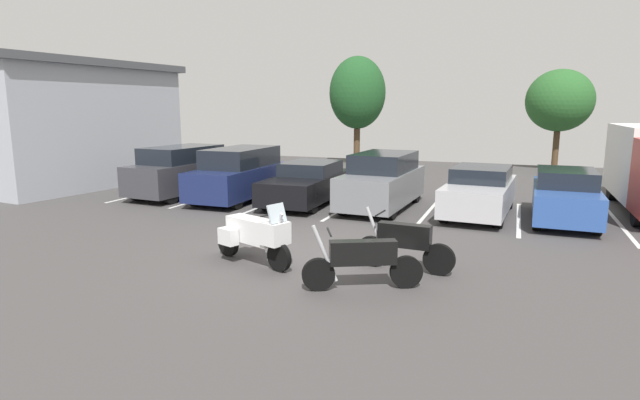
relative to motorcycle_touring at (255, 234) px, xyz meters
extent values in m
cube|color=#423F3F|center=(0.66, 0.99, -0.73)|extent=(44.00, 44.00, 0.10)
cylinder|color=black|center=(0.69, -0.26, -0.37)|extent=(0.62, 0.33, 0.62)
cylinder|color=black|center=(-0.89, 0.34, -0.37)|extent=(0.62, 0.33, 0.62)
cube|color=white|center=(-0.10, 0.04, 0.07)|extent=(1.34, 0.85, 0.52)
cylinder|color=#B2B2B7|center=(0.58, -0.22, 0.03)|extent=(0.49, 0.24, 1.09)
cylinder|color=black|center=(0.51, -0.19, 0.52)|extent=(0.25, 0.59, 0.04)
cube|color=white|center=(0.60, -0.23, 0.13)|extent=(0.59, 0.63, 0.47)
cube|color=#B2C1CC|center=(0.65, -0.24, 0.56)|extent=(0.31, 0.47, 0.39)
cube|color=white|center=(-0.33, 0.50, -0.07)|extent=(0.50, 0.38, 0.36)
cube|color=white|center=(-0.58, -0.16, -0.07)|extent=(0.50, 0.38, 0.36)
cylinder|color=black|center=(2.38, 0.79, -0.35)|extent=(0.66, 0.17, 0.66)
cylinder|color=black|center=(3.85, 0.69, -0.35)|extent=(0.66, 0.17, 0.66)
cube|color=black|center=(3.11, 0.74, 0.08)|extent=(1.12, 0.35, 0.50)
cylinder|color=#B2B2B7|center=(2.50, 0.79, 0.07)|extent=(0.51, 0.11, 1.13)
cylinder|color=black|center=(2.58, 0.78, 0.51)|extent=(0.08, 0.62, 0.04)
cylinder|color=black|center=(1.87, -1.03, -0.37)|extent=(0.61, 0.38, 0.62)
cylinder|color=black|center=(3.37, -0.29, -0.37)|extent=(0.61, 0.38, 0.62)
cube|color=black|center=(2.62, -0.66, 0.04)|extent=(1.25, 0.80, 0.45)
cylinder|color=#B2B2B7|center=(1.98, -0.97, 0.04)|extent=(0.48, 0.28, 1.10)
cylinder|color=black|center=(2.05, -0.94, 0.45)|extent=(0.31, 0.57, 0.04)
cube|color=silver|center=(-8.48, 7.03, -0.67)|extent=(0.12, 5.15, 0.01)
cube|color=silver|center=(-5.71, 7.03, -0.67)|extent=(0.12, 5.15, 0.01)
cube|color=silver|center=(-2.93, 7.03, -0.67)|extent=(0.12, 5.15, 0.01)
cube|color=silver|center=(-0.16, 7.03, -0.67)|extent=(0.12, 5.15, 0.01)
cube|color=silver|center=(2.61, 7.03, -0.67)|extent=(0.12, 5.15, 0.01)
cube|color=silver|center=(5.38, 7.03, -0.67)|extent=(0.12, 5.15, 0.01)
cube|color=silver|center=(8.16, 7.03, -0.67)|extent=(0.12, 5.15, 0.01)
cube|color=#38383D|center=(-6.85, 6.75, 0.09)|extent=(2.19, 4.61, 1.08)
cube|color=black|center=(-6.84, 6.87, 0.93)|extent=(1.94, 3.25, 0.60)
cylinder|color=black|center=(-6.16, 5.17, -0.33)|extent=(0.27, 0.71, 0.69)
cylinder|color=black|center=(-7.76, 5.29, -0.33)|extent=(0.27, 0.71, 0.69)
cylinder|color=black|center=(-5.94, 8.21, -0.33)|extent=(0.27, 0.71, 0.69)
cylinder|color=black|center=(-7.53, 8.33, -0.33)|extent=(0.27, 0.71, 0.69)
cube|color=navy|center=(-4.32, 6.76, 0.04)|extent=(1.91, 4.72, 1.01)
cube|color=black|center=(-4.32, 6.99, 0.89)|extent=(1.74, 3.24, 0.69)
cylinder|color=black|center=(-3.50, 5.17, -0.35)|extent=(0.23, 0.66, 0.66)
cylinder|color=black|center=(-5.10, 5.15, -0.35)|extent=(0.23, 0.66, 0.66)
cylinder|color=black|center=(-3.53, 8.36, -0.35)|extent=(0.23, 0.66, 0.66)
cylinder|color=black|center=(-5.13, 8.35, -0.35)|extent=(0.23, 0.66, 0.66)
cube|color=black|center=(-1.70, 7.06, -0.07)|extent=(1.98, 4.90, 0.79)
cube|color=black|center=(-1.71, 7.45, 0.55)|extent=(1.78, 2.26, 0.44)
cylinder|color=black|center=(-0.85, 5.42, -0.34)|extent=(0.23, 0.67, 0.67)
cylinder|color=black|center=(-2.48, 5.39, -0.34)|extent=(0.23, 0.67, 0.67)
cylinder|color=black|center=(-0.92, 8.73, -0.34)|extent=(0.23, 0.67, 0.67)
cylinder|color=black|center=(-2.55, 8.69, -0.34)|extent=(0.23, 0.67, 0.67)
cube|color=slate|center=(1.02, 7.10, 0.06)|extent=(2.07, 4.74, 1.04)
cube|color=black|center=(1.03, 7.30, 0.89)|extent=(1.83, 2.88, 0.61)
cylinder|color=black|center=(1.73, 5.48, -0.34)|extent=(0.25, 0.68, 0.67)
cylinder|color=black|center=(0.15, 5.56, -0.34)|extent=(0.25, 0.68, 0.67)
cylinder|color=black|center=(1.89, 8.64, -0.34)|extent=(0.25, 0.68, 0.67)
cylinder|color=black|center=(0.30, 8.72, -0.34)|extent=(0.25, 0.68, 0.67)
cube|color=#B7B7BC|center=(4.18, 7.13, -0.03)|extent=(2.13, 4.69, 0.84)
cube|color=black|center=(4.20, 7.38, 0.62)|extent=(1.82, 2.39, 0.46)
cylinder|color=black|center=(4.85, 5.52, -0.33)|extent=(0.27, 0.71, 0.70)
cylinder|color=black|center=(3.30, 5.63, -0.33)|extent=(0.27, 0.71, 0.70)
cylinder|color=black|center=(5.06, 8.63, -0.33)|extent=(0.27, 0.71, 0.70)
cylinder|color=black|center=(3.51, 8.74, -0.33)|extent=(0.27, 0.71, 0.70)
cube|color=#2D519E|center=(6.63, 7.08, -0.03)|extent=(1.85, 4.38, 0.84)
cube|color=black|center=(6.63, 7.22, 0.63)|extent=(1.66, 2.28, 0.49)
cylinder|color=black|center=(7.34, 5.58, -0.34)|extent=(0.24, 0.69, 0.68)
cylinder|color=black|center=(5.85, 5.62, -0.34)|extent=(0.24, 0.69, 0.68)
cylinder|color=black|center=(7.41, 8.54, -0.34)|extent=(0.24, 0.69, 0.68)
cylinder|color=black|center=(5.92, 8.57, -0.34)|extent=(0.24, 0.69, 0.68)
cylinder|color=black|center=(8.58, 7.12, -0.23)|extent=(0.31, 0.90, 0.90)
cylinder|color=black|center=(8.61, 11.73, -0.23)|extent=(0.31, 0.90, 0.90)
cube|color=#9EA3AD|center=(-15.66, 7.80, 1.82)|extent=(11.02, 9.42, 5.00)
cube|color=#47494E|center=(-15.66, 7.80, 4.47)|extent=(11.57, 9.97, 0.30)
cylinder|color=#4C3823|center=(7.19, 21.13, 0.36)|extent=(0.33, 0.33, 2.08)
ellipsoid|color=#285B28|center=(7.19, 21.13, 3.06)|extent=(3.49, 3.49, 3.31)
cylinder|color=#4C3823|center=(-18.40, 17.16, 0.18)|extent=(0.40, 0.40, 1.72)
ellipsoid|color=#19421E|center=(-18.40, 17.16, 2.81)|extent=(2.80, 2.80, 3.53)
cylinder|color=#4C3823|center=(-3.73, 19.71, 0.38)|extent=(0.37, 0.37, 2.12)
ellipsoid|color=#1E4C23|center=(-3.73, 19.71, 3.54)|extent=(3.29, 3.29, 4.19)
camera|label=1|loc=(5.16, -9.49, 2.72)|focal=28.57mm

